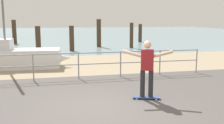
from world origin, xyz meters
name	(u,v)px	position (x,y,z in m)	size (l,w,h in m)	color
ground_plane	(112,123)	(0.00, -1.00, 0.00)	(24.00, 10.00, 0.04)	#514C49
beach_strip	(78,64)	(0.00, 7.00, 0.00)	(24.00, 6.00, 0.04)	tan
sea_surface	(60,34)	(0.00, 35.00, 0.00)	(72.00, 50.00, 0.04)	#75939E
railing_fence	(56,62)	(-1.14, 3.60, 0.70)	(11.96, 0.05, 1.05)	gray
sailboat	(16,57)	(-2.95, 6.51, 0.53)	(5.02, 1.76, 5.89)	silver
skateboard	(146,97)	(1.37, 0.47, 0.07)	(0.82, 0.45, 0.08)	#334C8C
skateboarder	(147,66)	(1.37, 0.47, 1.02)	(1.40, 0.55, 1.65)	#26262B
groyne_post_1	(14,32)	(-4.61, 19.49, 1.11)	(0.39, 0.39, 2.21)	#422D1E
groyne_post_2	(38,38)	(-2.23, 13.49, 0.90)	(0.38, 0.38, 1.79)	#422D1E
groyne_post_3	(72,38)	(0.15, 12.69, 0.91)	(0.34, 0.34, 1.82)	#422D1E
groyne_post_4	(99,33)	(2.53, 14.87, 1.14)	(0.36, 0.36, 2.28)	#422D1E
groyne_post_5	(131,35)	(4.91, 13.52, 1.01)	(0.28, 0.28, 2.01)	#422D1E
groyne_post_6	(140,33)	(7.29, 18.36, 0.89)	(0.34, 0.34, 1.78)	#422D1E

